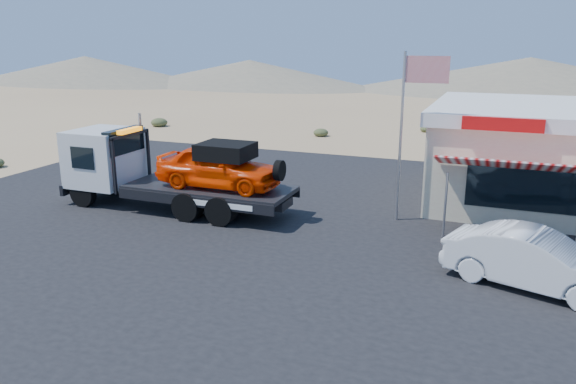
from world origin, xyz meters
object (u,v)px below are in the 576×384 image
Objects in this scene: white_sedan at (535,260)px; flagpole at (408,118)px; tow_truck at (170,168)px; jerky_store at (568,155)px.

white_sedan is 0.78× the size of flagpole.
tow_truck is 1.95× the size of white_sedan.
tow_truck is at bearing -168.44° from flagpole.
tow_truck is at bearing 95.58° from white_sedan.
flagpole is (-4.26, 4.41, 2.98)m from white_sedan.
white_sedan is at bearing -46.04° from flagpole.
tow_truck is 15.54m from jerky_store.
jerky_store is at bearing 8.77° from white_sedan.
jerky_store reaches higher than tow_truck.
flagpole is at bearing -141.21° from jerky_store.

